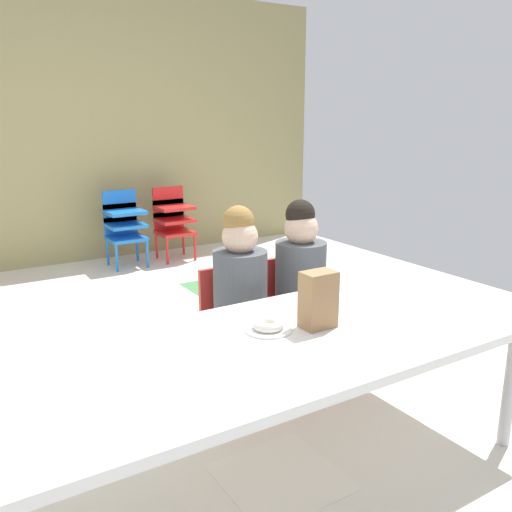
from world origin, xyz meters
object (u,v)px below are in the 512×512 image
object	(u,v)px
kid_chair_red_stack	(173,218)
paper_bag_brown	(318,300)
paper_plate_near_edge	(268,330)
kid_chair_blue_stack	(124,223)
donut_powdered_on_plate	(268,324)
seated_child_near_camera	(239,282)
craft_table	(268,352)
seated_child_middle_seat	(299,271)

from	to	relation	value
kid_chair_red_stack	paper_bag_brown	distance (m)	3.28
paper_bag_brown	paper_plate_near_edge	size ratio (longest dim) A/B	1.22
kid_chair_red_stack	paper_bag_brown	xyz separation A→B (m)	(-0.78, -3.18, 0.25)
kid_chair_blue_stack	donut_powdered_on_plate	size ratio (longest dim) A/B	5.61
seated_child_near_camera	craft_table	bearing A→B (deg)	-111.58
craft_table	paper_bag_brown	world-z (taller)	paper_bag_brown
kid_chair_blue_stack	donut_powdered_on_plate	xyz separation A→B (m)	(-0.48, -3.11, 0.17)
paper_bag_brown	seated_child_near_camera	bearing A→B (deg)	88.66
paper_plate_near_edge	donut_powdered_on_plate	bearing A→B (deg)	0.00
seated_child_middle_seat	paper_bag_brown	xyz separation A→B (m)	(-0.37, -0.62, 0.10)
seated_child_middle_seat	donut_powdered_on_plate	size ratio (longest dim) A/B	7.57
seated_child_near_camera	paper_bag_brown	bearing A→B (deg)	-91.34
craft_table	seated_child_middle_seat	size ratio (longest dim) A/B	2.22
kid_chair_blue_stack	donut_powdered_on_plate	distance (m)	3.15
craft_table	seated_child_near_camera	xyz separation A→B (m)	(0.25, 0.64, 0.05)
paper_bag_brown	paper_plate_near_edge	world-z (taller)	paper_bag_brown
craft_table	seated_child_near_camera	bearing A→B (deg)	68.42
seated_child_near_camera	seated_child_middle_seat	world-z (taller)	same
seated_child_middle_seat	donut_powdered_on_plate	world-z (taller)	seated_child_middle_seat
craft_table	kid_chair_red_stack	bearing A→B (deg)	72.41
seated_child_middle_seat	paper_plate_near_edge	xyz separation A→B (m)	(-0.55, -0.55, -0.01)
kid_chair_red_stack	paper_bag_brown	size ratio (longest dim) A/B	3.09
seated_child_middle_seat	kid_chair_blue_stack	size ratio (longest dim) A/B	1.35
kid_chair_red_stack	donut_powdered_on_plate	bearing A→B (deg)	-107.09
seated_child_near_camera	seated_child_middle_seat	distance (m)	0.36
craft_table	paper_bag_brown	xyz separation A→B (m)	(0.24, 0.02, 0.15)
kid_chair_red_stack	paper_bag_brown	world-z (taller)	paper_bag_brown
seated_child_near_camera	kid_chair_blue_stack	xyz separation A→B (m)	(0.29, 2.56, -0.16)
kid_chair_blue_stack	paper_plate_near_edge	xyz separation A→B (m)	(-0.48, -3.11, 0.15)
seated_child_near_camera	paper_bag_brown	world-z (taller)	seated_child_near_camera
kid_chair_blue_stack	kid_chair_red_stack	size ratio (longest dim) A/B	1.00
seated_child_near_camera	paper_plate_near_edge	size ratio (longest dim) A/B	5.10
kid_chair_red_stack	kid_chair_blue_stack	bearing A→B (deg)	180.00
kid_chair_red_stack	craft_table	bearing A→B (deg)	-107.59
seated_child_near_camera	donut_powdered_on_plate	world-z (taller)	seated_child_near_camera
paper_bag_brown	craft_table	bearing A→B (deg)	-174.69
seated_child_near_camera	kid_chair_red_stack	xyz separation A→B (m)	(0.76, 2.56, -0.16)
seated_child_middle_seat	paper_bag_brown	bearing A→B (deg)	-120.83
kid_chair_blue_stack	paper_bag_brown	xyz separation A→B (m)	(-0.30, -3.18, 0.25)
seated_child_near_camera	paper_plate_near_edge	xyz separation A→B (m)	(-0.20, -0.55, -0.01)
seated_child_middle_seat	paper_plate_near_edge	bearing A→B (deg)	-134.95
craft_table	donut_powdered_on_plate	xyz separation A→B (m)	(0.06, 0.09, 0.06)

